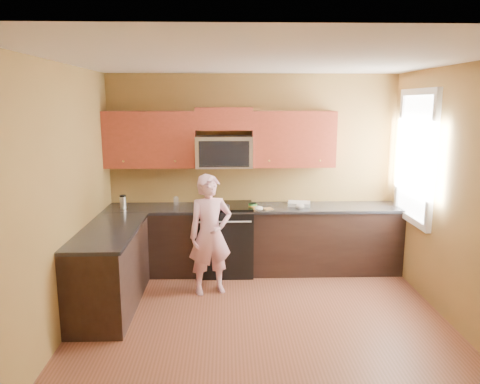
{
  "coord_description": "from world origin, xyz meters",
  "views": [
    {
      "loc": [
        -0.37,
        -4.37,
        2.31
      ],
      "look_at": [
        -0.2,
        1.3,
        1.2
      ],
      "focal_mm": 34.22,
      "sensor_mm": 36.0,
      "label": 1
    }
  ],
  "objects_px": {
    "stove": "(225,239)",
    "woman": "(210,235)",
    "microwave": "(224,167)",
    "butter_tub": "(253,209)",
    "frying_pan": "(220,209)",
    "travel_mug": "(123,208)"
  },
  "relations": [
    {
      "from": "frying_pan",
      "to": "travel_mug",
      "type": "relative_size",
      "value": 2.37
    },
    {
      "from": "microwave",
      "to": "woman",
      "type": "bearing_deg",
      "value": -101.75
    },
    {
      "from": "travel_mug",
      "to": "butter_tub",
      "type": "bearing_deg",
      "value": -2.14
    },
    {
      "from": "microwave",
      "to": "butter_tub",
      "type": "distance_m",
      "value": 0.69
    },
    {
      "from": "stove",
      "to": "frying_pan",
      "type": "height_order",
      "value": "frying_pan"
    },
    {
      "from": "frying_pan",
      "to": "butter_tub",
      "type": "distance_m",
      "value": 0.46
    },
    {
      "from": "woman",
      "to": "travel_mug",
      "type": "relative_size",
      "value": 8.17
    },
    {
      "from": "butter_tub",
      "to": "travel_mug",
      "type": "xyz_separation_m",
      "value": [
        -1.73,
        0.06,
        -0.0
      ]
    },
    {
      "from": "woman",
      "to": "frying_pan",
      "type": "xyz_separation_m",
      "value": [
        0.12,
        0.44,
        0.21
      ]
    },
    {
      "from": "woman",
      "to": "butter_tub",
      "type": "xyz_separation_m",
      "value": [
        0.55,
        0.59,
        0.18
      ]
    },
    {
      "from": "woman",
      "to": "travel_mug",
      "type": "distance_m",
      "value": 1.36
    },
    {
      "from": "microwave",
      "to": "frying_pan",
      "type": "height_order",
      "value": "microwave"
    },
    {
      "from": "stove",
      "to": "microwave",
      "type": "xyz_separation_m",
      "value": [
        0.0,
        0.12,
        0.97
      ]
    },
    {
      "from": "woman",
      "to": "frying_pan",
      "type": "height_order",
      "value": "woman"
    },
    {
      "from": "stove",
      "to": "travel_mug",
      "type": "bearing_deg",
      "value": -178.24
    },
    {
      "from": "microwave",
      "to": "woman",
      "type": "distance_m",
      "value": 1.1
    },
    {
      "from": "woman",
      "to": "butter_tub",
      "type": "distance_m",
      "value": 0.83
    },
    {
      "from": "stove",
      "to": "butter_tub",
      "type": "relative_size",
      "value": 8.14
    },
    {
      "from": "woman",
      "to": "travel_mug",
      "type": "bearing_deg",
      "value": 133.35
    },
    {
      "from": "stove",
      "to": "butter_tub",
      "type": "distance_m",
      "value": 0.59
    },
    {
      "from": "butter_tub",
      "to": "microwave",
      "type": "bearing_deg",
      "value": 148.66
    },
    {
      "from": "stove",
      "to": "woman",
      "type": "bearing_deg",
      "value": -103.78
    }
  ]
}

